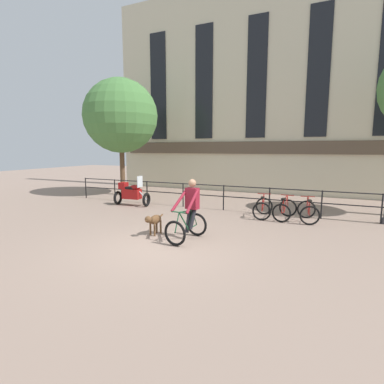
{
  "coord_description": "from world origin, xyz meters",
  "views": [
    {
      "loc": [
        3.89,
        -6.5,
        2.54
      ],
      "look_at": [
        -0.37,
        2.86,
        1.05
      ],
      "focal_mm": 28.0,
      "sensor_mm": 36.0,
      "label": 1
    }
  ],
  "objects_px": {
    "dog": "(154,220)",
    "parked_bicycle_near_lamp": "(263,208)",
    "parked_motorcycle": "(131,193)",
    "parked_bicycle_mid_left": "(285,210)",
    "parked_bicycle_mid_right": "(308,212)",
    "cyclist_with_bike": "(189,213)"
  },
  "relations": [
    {
      "from": "dog",
      "to": "parked_bicycle_near_lamp",
      "type": "bearing_deg",
      "value": 60.67
    },
    {
      "from": "parked_motorcycle",
      "to": "parked_bicycle_mid_left",
      "type": "relative_size",
      "value": 1.41
    },
    {
      "from": "parked_motorcycle",
      "to": "parked_bicycle_mid_right",
      "type": "distance_m",
      "value": 7.44
    },
    {
      "from": "dog",
      "to": "parked_bicycle_near_lamp",
      "type": "distance_m",
      "value": 4.42
    },
    {
      "from": "parked_motorcycle",
      "to": "parked_bicycle_mid_right",
      "type": "relative_size",
      "value": 1.36
    },
    {
      "from": "dog",
      "to": "parked_bicycle_mid_right",
      "type": "bearing_deg",
      "value": 46.82
    },
    {
      "from": "dog",
      "to": "parked_bicycle_near_lamp",
      "type": "relative_size",
      "value": 0.75
    },
    {
      "from": "cyclist_with_bike",
      "to": "dog",
      "type": "relative_size",
      "value": 1.93
    },
    {
      "from": "cyclist_with_bike",
      "to": "parked_bicycle_mid_right",
      "type": "distance_m",
      "value": 4.67
    },
    {
      "from": "parked_motorcycle",
      "to": "parked_bicycle_near_lamp",
      "type": "relative_size",
      "value": 1.4
    },
    {
      "from": "cyclist_with_bike",
      "to": "parked_bicycle_mid_left",
      "type": "xyz_separation_m",
      "value": [
        2.13,
        3.62,
        -0.41
      ]
    },
    {
      "from": "parked_bicycle_near_lamp",
      "to": "parked_bicycle_mid_left",
      "type": "height_order",
      "value": "same"
    },
    {
      "from": "parked_motorcycle",
      "to": "parked_bicycle_mid_left",
      "type": "bearing_deg",
      "value": -93.9
    },
    {
      "from": "parked_motorcycle",
      "to": "parked_bicycle_near_lamp",
      "type": "distance_m",
      "value": 5.87
    },
    {
      "from": "cyclist_with_bike",
      "to": "parked_motorcycle",
      "type": "bearing_deg",
      "value": 149.57
    },
    {
      "from": "parked_motorcycle",
      "to": "parked_bicycle_mid_left",
      "type": "height_order",
      "value": "parked_motorcycle"
    },
    {
      "from": "dog",
      "to": "parked_bicycle_mid_left",
      "type": "relative_size",
      "value": 0.76
    },
    {
      "from": "cyclist_with_bike",
      "to": "parked_bicycle_mid_left",
      "type": "height_order",
      "value": "cyclist_with_bike"
    },
    {
      "from": "parked_bicycle_mid_left",
      "to": "parked_bicycle_mid_right",
      "type": "relative_size",
      "value": 0.97
    },
    {
      "from": "parked_bicycle_mid_left",
      "to": "parked_bicycle_near_lamp",
      "type": "bearing_deg",
      "value": 5.12
    },
    {
      "from": "parked_bicycle_mid_right",
      "to": "parked_bicycle_mid_left",
      "type": "bearing_deg",
      "value": -9.48
    },
    {
      "from": "cyclist_with_bike",
      "to": "dog",
      "type": "bearing_deg",
      "value": -169.68
    }
  ]
}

